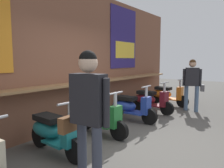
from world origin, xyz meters
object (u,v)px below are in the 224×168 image
Objects in this scene: shopper_browsing at (87,106)px; scooter_blue at (129,106)px; scooter_orange at (166,94)px; shopper_with_handbag at (193,80)px; scooter_maroon at (150,100)px; scooter_teal at (53,131)px; scooter_green at (97,117)px.

scooter_blue is at bearing -162.54° from shopper_browsing.
shopper_with_handbag is at bearing -19.61° from scooter_orange.
scooter_blue is 1.00× the size of scooter_maroon.
scooter_blue is 1.16m from scooter_maroon.
shopper_with_handbag is 5.01m from shopper_browsing.
shopper_with_handbag reaches higher than scooter_teal.
scooter_teal is 0.86× the size of shopper_with_handbag.
scooter_green is at bearing -86.21° from scooter_maroon.
shopper_browsing is at bearing 162.22° from shopper_with_handbag.
scooter_teal is at bearing 147.42° from shopper_with_handbag.
shopper_browsing is (-5.34, -1.22, 0.67)m from scooter_orange.
scooter_teal is at bearing -86.21° from scooter_maroon.
shopper_browsing is (-1.60, -1.22, 0.67)m from scooter_green.
scooter_orange is (1.28, 0.00, 0.00)m from scooter_maroon.
scooter_maroon is at bearing -168.64° from shopper_browsing.
scooter_maroon is 1.00× the size of scooter_orange.
scooter_teal is 1.00× the size of scooter_maroon.
shopper_browsing is at bearing -68.26° from scooter_blue.
scooter_maroon is at bearing 113.60° from shopper_with_handbag.
scooter_teal is 2.48m from scooter_blue.
scooter_blue and scooter_maroon have the same top height.
scooter_teal is at bearing -88.46° from scooter_green.
scooter_blue is at bearing -90.88° from scooter_orange.
scooter_green is at bearing 93.51° from scooter_teal.
scooter_orange is (2.44, 0.00, 0.00)m from scooter_blue.
scooter_orange is (4.92, 0.00, 0.00)m from scooter_teal.
scooter_maroon is (1.16, -0.00, 0.00)m from scooter_blue.
shopper_with_handbag reaches higher than scooter_orange.
shopper_browsing reaches higher than scooter_teal.
shopper_browsing reaches higher than scooter_maroon.
scooter_orange is at bearing 91.54° from scooter_green.
shopper_with_handbag is (4.59, -0.98, 0.59)m from scooter_teal.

